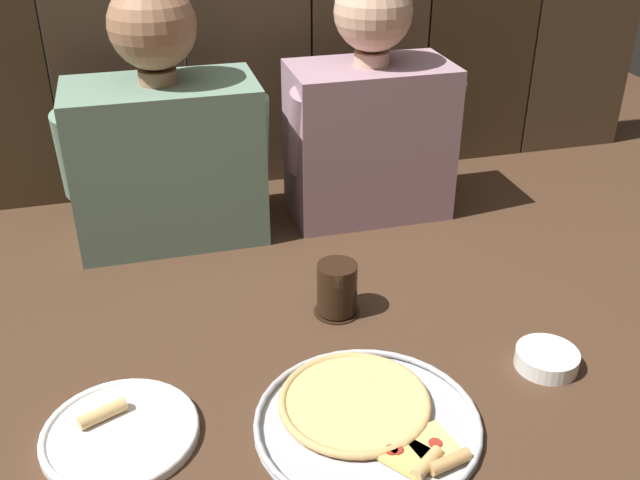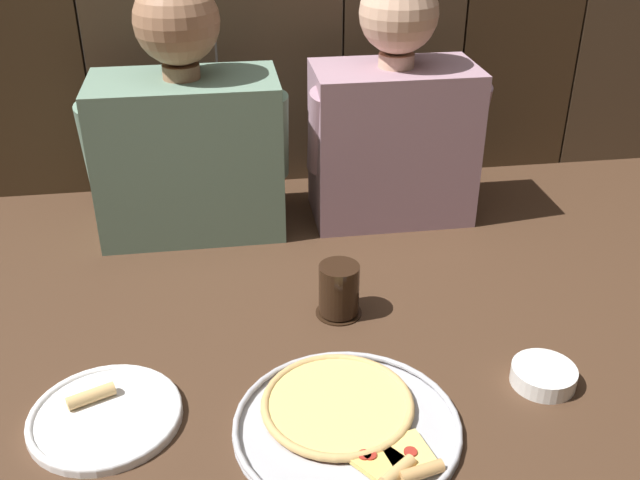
# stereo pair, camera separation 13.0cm
# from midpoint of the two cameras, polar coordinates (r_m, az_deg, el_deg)

# --- Properties ---
(ground_plane) EXTENTS (3.20, 3.20, 0.00)m
(ground_plane) POSITION_cam_midpoint_polar(r_m,az_deg,el_deg) (1.32, -1.73, -8.99)
(ground_plane) COLOR #422B1C
(pizza_tray) EXTENTS (0.36, 0.36, 0.03)m
(pizza_tray) POSITION_cam_midpoint_polar(r_m,az_deg,el_deg) (1.18, 0.31, -13.70)
(pizza_tray) COLOR #B2B2B7
(pizza_tray) RESTS_ON ground
(dinner_plate) EXTENTS (0.24, 0.24, 0.03)m
(dinner_plate) POSITION_cam_midpoint_polar(r_m,az_deg,el_deg) (1.22, -18.49, -14.20)
(dinner_plate) COLOR white
(dinner_plate) RESTS_ON ground
(drinking_glass) EXTENTS (0.09, 0.09, 0.11)m
(drinking_glass) POSITION_cam_midpoint_polar(r_m,az_deg,el_deg) (1.39, -1.33, -3.97)
(drinking_glass) COLOR black
(drinking_glass) RESTS_ON ground
(dipping_bowl) EXTENTS (0.11, 0.11, 0.03)m
(dipping_bowl) POSITION_cam_midpoint_polar(r_m,az_deg,el_deg) (1.32, 14.67, -9.04)
(dipping_bowl) COLOR white
(dipping_bowl) RESTS_ON ground
(diner_left) EXTENTS (0.45, 0.23, 0.57)m
(diner_left) POSITION_cam_midpoint_polar(r_m,az_deg,el_deg) (1.64, -14.39, 8.17)
(diner_left) COLOR slate
(diner_left) RESTS_ON ground
(diner_right) EXTENTS (0.41, 0.21, 0.57)m
(diner_right) POSITION_cam_midpoint_polar(r_m,az_deg,el_deg) (1.70, 1.73, 10.01)
(diner_right) COLOR gray
(diner_right) RESTS_ON ground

